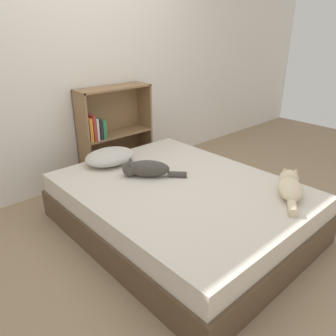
# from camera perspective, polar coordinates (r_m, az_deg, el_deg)

# --- Properties ---
(ground_plane) EXTENTS (8.00, 8.00, 0.00)m
(ground_plane) POSITION_cam_1_polar(r_m,az_deg,el_deg) (2.87, 2.03, -10.26)
(ground_plane) COLOR #997F60
(wall_back) EXTENTS (8.00, 0.06, 2.50)m
(wall_back) POSITION_cam_1_polar(r_m,az_deg,el_deg) (3.54, -14.50, 17.24)
(wall_back) COLOR white
(wall_back) RESTS_ON ground_plane
(bed) EXTENTS (1.53, 1.97, 0.41)m
(bed) POSITION_cam_1_polar(r_m,az_deg,el_deg) (2.76, 2.09, -6.78)
(bed) COLOR brown
(bed) RESTS_ON ground_plane
(pillow) EXTENTS (0.48, 0.38, 0.13)m
(pillow) POSITION_cam_1_polar(r_m,az_deg,el_deg) (3.10, -10.07, 1.99)
(pillow) COLOR beige
(pillow) RESTS_ON bed
(cat_light) EXTENTS (0.48, 0.37, 0.17)m
(cat_light) POSITION_cam_1_polar(r_m,az_deg,el_deg) (2.65, 20.44, -3.06)
(cat_light) COLOR beige
(cat_light) RESTS_ON bed
(cat_dark) EXTENTS (0.42, 0.44, 0.15)m
(cat_dark) POSITION_cam_1_polar(r_m,az_deg,el_deg) (2.79, -4.02, -0.13)
(cat_dark) COLOR #47423D
(cat_dark) RESTS_ON bed
(bookshelf) EXTENTS (0.82, 0.26, 1.01)m
(bookshelf) POSITION_cam_1_polar(r_m,az_deg,el_deg) (3.66, -9.84, 6.16)
(bookshelf) COLOR #8E6B47
(bookshelf) RESTS_ON ground_plane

